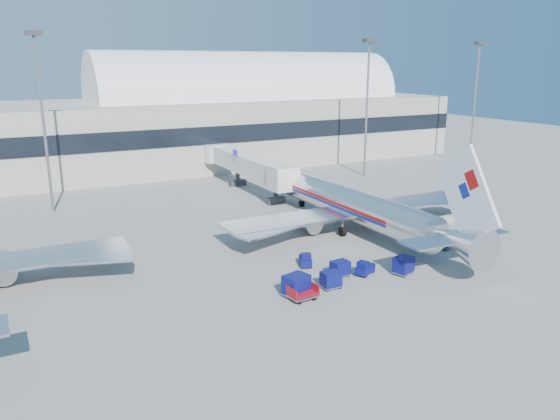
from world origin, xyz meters
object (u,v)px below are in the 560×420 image
jetbridge_near (243,163)px  tug_left (305,260)px  barrier_far (464,216)px  tug_right (425,236)px  cart_train_b (331,279)px  cart_train_c (296,285)px  cart_solo_far (445,239)px  barrier_mid (445,220)px  ramp_worker (493,250)px  cart_open_red (303,295)px  cart_solo_near (403,265)px  barrier_near (424,223)px  tug_lead (365,268)px  mast_west (41,96)px  mast_far_east (476,85)px  mast_east (368,88)px  airliner_main (357,206)px  cart_train_a (340,268)px

jetbridge_near → tug_left: size_ratio=11.72×
barrier_far → tug_right: (-10.55, -4.43, 0.24)m
cart_train_b → cart_train_c: bearing=-177.1°
cart_solo_far → barrier_mid: bearing=32.2°
ramp_worker → barrier_mid: bearing=-58.0°
cart_train_c → cart_open_red: (0.16, -0.84, -0.56)m
jetbridge_near → cart_solo_near: size_ratio=12.50×
cart_train_c → cart_solo_near: size_ratio=1.12×
barrier_near → tug_right: size_ratio=1.16×
jetbridge_near → tug_lead: jetbridge_near is taller
mast_west → cart_solo_far: 51.03m
mast_far_east → cart_open_red: (-60.06, -39.08, -14.35)m
barrier_near → cart_solo_far: bearing=-116.1°
mast_far_east → cart_train_b: (-56.74, -38.15, -14.00)m
jetbridge_near → cart_train_b: 40.18m
mast_east → tug_lead: mast_east is taller
mast_west → barrier_near: size_ratio=7.53×
cart_train_c → ramp_worker: bearing=-18.1°
airliner_main → tug_right: 8.34m
cart_train_a → ramp_worker: size_ratio=0.98×
cart_solo_far → cart_open_red: bearing=178.7°
mast_west → jetbridge_near: bearing=1.7°
mast_far_east → tug_lead: mast_far_east is taller
mast_west → tug_lead: size_ratio=9.59×
mast_east → cart_train_a: 48.83m
barrier_mid → cart_train_a: bearing=-158.3°
airliner_main → barrier_far: airliner_main is taller
tug_left → tug_lead: bearing=-116.8°
mast_east → cart_open_red: 54.43m
cart_train_a → cart_solo_near: cart_solo_near is taller
cart_train_a → tug_right: bearing=11.3°
airliner_main → tug_left: (-10.96, -7.05, -2.30)m
mast_east → barrier_mid: bearing=-107.3°
tug_right → cart_solo_far: bearing=-42.3°
airliner_main → cart_solo_far: size_ratio=15.98×
mast_east → cart_solo_near: mast_east is taller
airliner_main → mast_far_east: mast_far_east is taller
cart_train_c → cart_solo_far: 20.17m
barrier_near → tug_right: tug_right is taller
barrier_near → cart_train_a: size_ratio=1.71×
cart_train_a → cart_solo_near: bearing=-26.9°
jetbridge_near → ramp_worker: jetbridge_near is taller
mast_west → cart_train_a: (20.48, -36.28, -14.01)m
ramp_worker → cart_train_b: bearing=50.3°
barrier_far → tug_left: tug_left is taller
airliner_main → barrier_far: bearing=-9.7°
cart_solo_far → mast_east: bearing=52.7°
mast_far_east → ramp_worker: mast_far_east is taller
cart_solo_near → barrier_far: bearing=11.6°
mast_far_east → cart_train_a: (-54.52, -36.28, -14.01)m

